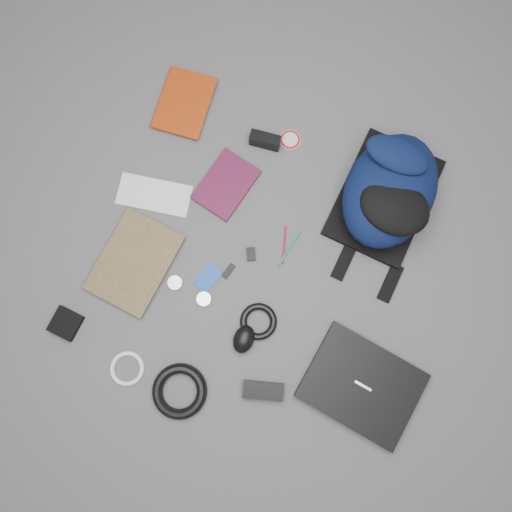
% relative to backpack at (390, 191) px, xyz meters
% --- Properties ---
extents(ground, '(4.00, 4.00, 0.00)m').
position_rel_backpack_xyz_m(ground, '(-0.35, -0.29, -0.09)').
color(ground, '#4F4F51').
rests_on(ground, ground).
extents(backpack, '(0.37, 0.47, 0.18)m').
position_rel_backpack_xyz_m(backpack, '(0.00, 0.00, 0.00)').
color(backpack, black).
rests_on(backpack, ground).
extents(laptop, '(0.38, 0.33, 0.03)m').
position_rel_backpack_xyz_m(laptop, '(0.05, -0.59, -0.07)').
color(laptop, black).
rests_on(laptop, ground).
extents(textbook_red, '(0.18, 0.23, 0.02)m').
position_rel_backpack_xyz_m(textbook_red, '(-0.79, 0.16, -0.08)').
color(textbook_red, '#8E2A08').
rests_on(textbook_red, ground).
extents(comic_book, '(0.27, 0.33, 0.02)m').
position_rel_backpack_xyz_m(comic_book, '(-0.82, -0.37, -0.08)').
color(comic_book, '#C2990D').
rests_on(comic_book, ground).
extents(envelope, '(0.24, 0.12, 0.00)m').
position_rel_backpack_xyz_m(envelope, '(-0.72, -0.17, -0.09)').
color(envelope, silver).
rests_on(envelope, ground).
extents(dvd_case, '(0.20, 0.24, 0.02)m').
position_rel_backpack_xyz_m(dvd_case, '(-0.50, -0.08, -0.08)').
color(dvd_case, '#410C25').
rests_on(dvd_case, ground).
extents(compact_camera, '(0.10, 0.04, 0.06)m').
position_rel_backpack_xyz_m(compact_camera, '(-0.41, 0.09, -0.06)').
color(compact_camera, black).
rests_on(compact_camera, ground).
extents(sticker_disc, '(0.08, 0.08, 0.00)m').
position_rel_backpack_xyz_m(sticker_disc, '(-0.34, 0.12, -0.09)').
color(sticker_disc, silver).
rests_on(sticker_disc, ground).
extents(pen_teal, '(0.05, 0.13, 0.01)m').
position_rel_backpack_xyz_m(pen_teal, '(-0.25, -0.23, -0.08)').
color(pen_teal, '#0D7A75').
rests_on(pen_teal, ground).
extents(pen_red, '(0.03, 0.12, 0.01)m').
position_rel_backpack_xyz_m(pen_red, '(-0.27, -0.23, -0.08)').
color(pen_red, '#AF0D24').
rests_on(pen_red, ground).
extents(id_badge, '(0.08, 0.10, 0.00)m').
position_rel_backpack_xyz_m(id_badge, '(-0.48, -0.39, -0.09)').
color(id_badge, '#1541A3').
rests_on(id_badge, ground).
extents(usb_black, '(0.03, 0.05, 0.01)m').
position_rel_backpack_xyz_m(usb_black, '(-0.42, -0.35, -0.08)').
color(usb_black, black).
rests_on(usb_black, ground).
extents(key_fob, '(0.04, 0.05, 0.01)m').
position_rel_backpack_xyz_m(key_fob, '(-0.37, -0.28, -0.08)').
color(key_fob, black).
rests_on(key_fob, ground).
extents(mouse, '(0.07, 0.09, 0.05)m').
position_rel_backpack_xyz_m(mouse, '(-0.32, -0.54, -0.07)').
color(mouse, black).
rests_on(mouse, ground).
extents(headphone_left, '(0.06, 0.06, 0.01)m').
position_rel_backpack_xyz_m(headphone_left, '(-0.58, -0.43, -0.08)').
color(headphone_left, '#A6A6A8').
rests_on(headphone_left, ground).
extents(headphone_right, '(0.06, 0.06, 0.01)m').
position_rel_backpack_xyz_m(headphone_right, '(-0.48, -0.46, -0.08)').
color(headphone_right, silver).
rests_on(headphone_right, ground).
extents(cable_coil, '(0.12, 0.12, 0.02)m').
position_rel_backpack_xyz_m(cable_coil, '(-0.29, -0.48, -0.08)').
color(cable_coil, black).
rests_on(cable_coil, ground).
extents(power_brick, '(0.13, 0.07, 0.03)m').
position_rel_backpack_xyz_m(power_brick, '(-0.23, -0.68, -0.07)').
color(power_brick, black).
rests_on(power_brick, ground).
extents(power_cord_coil, '(0.21, 0.21, 0.03)m').
position_rel_backpack_xyz_m(power_cord_coil, '(-0.47, -0.74, -0.07)').
color(power_cord_coil, black).
rests_on(power_cord_coil, ground).
extents(pouch, '(0.10, 0.10, 0.02)m').
position_rel_backpack_xyz_m(pouch, '(-0.87, -0.63, -0.08)').
color(pouch, black).
rests_on(pouch, ground).
extents(white_cable_coil, '(0.13, 0.13, 0.01)m').
position_rel_backpack_xyz_m(white_cable_coil, '(-0.65, -0.72, -0.08)').
color(white_cable_coil, white).
rests_on(white_cable_coil, ground).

